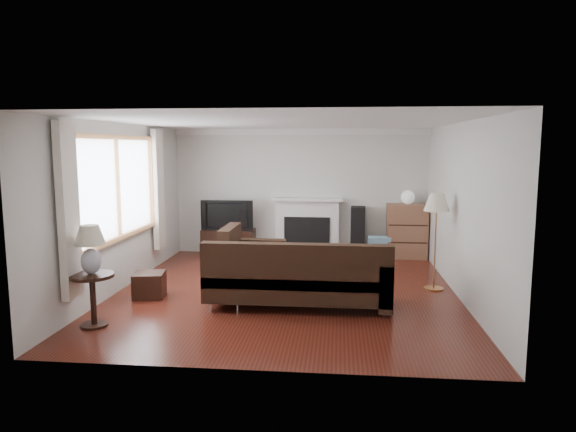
# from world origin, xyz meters

# --- Properties ---
(room) EXTENTS (5.10, 5.60, 2.54)m
(room) POSITION_xyz_m (0.00, 0.00, 1.25)
(room) COLOR #501B11
(room) RESTS_ON ground
(window) EXTENTS (0.12, 2.74, 1.54)m
(window) POSITION_xyz_m (-2.45, -0.20, 1.55)
(window) COLOR brown
(window) RESTS_ON room
(curtain_near) EXTENTS (0.10, 0.35, 2.10)m
(curtain_near) POSITION_xyz_m (-2.40, -1.72, 1.40)
(curtain_near) COLOR white
(curtain_near) RESTS_ON room
(curtain_far) EXTENTS (0.10, 0.35, 2.10)m
(curtain_far) POSITION_xyz_m (-2.40, 1.32, 1.40)
(curtain_far) COLOR white
(curtain_far) RESTS_ON room
(fireplace) EXTENTS (1.40, 0.26, 1.15)m
(fireplace) POSITION_xyz_m (0.15, 2.64, 0.57)
(fireplace) COLOR white
(fireplace) RESTS_ON room
(tv_stand) EXTENTS (1.03, 0.46, 0.52)m
(tv_stand) POSITION_xyz_m (-1.41, 2.49, 0.26)
(tv_stand) COLOR black
(tv_stand) RESTS_ON ground
(television) EXTENTS (1.03, 0.14, 0.59)m
(television) POSITION_xyz_m (-1.41, 2.49, 0.81)
(television) COLOR black
(television) RESTS_ON tv_stand
(speaker_left) EXTENTS (0.36, 0.39, 0.93)m
(speaker_left) POSITION_xyz_m (-1.08, 2.53, 0.47)
(speaker_left) COLOR black
(speaker_left) RESTS_ON ground
(speaker_right) EXTENTS (0.29, 0.35, 0.99)m
(speaker_right) POSITION_xyz_m (1.15, 2.55, 0.50)
(speaker_right) COLOR black
(speaker_right) RESTS_ON ground
(bookshelf) EXTENTS (0.77, 0.36, 1.06)m
(bookshelf) POSITION_xyz_m (2.09, 2.53, 0.53)
(bookshelf) COLOR brown
(bookshelf) RESTS_ON ground
(globe_lamp) EXTENTS (0.26, 0.26, 0.26)m
(globe_lamp) POSITION_xyz_m (2.09, 2.53, 1.19)
(globe_lamp) COLOR white
(globe_lamp) RESTS_ON bookshelf
(sectional_sofa) EXTENTS (2.67, 1.95, 0.86)m
(sectional_sofa) POSITION_xyz_m (0.24, -0.65, 0.43)
(sectional_sofa) COLOR black
(sectional_sofa) RESTS_ON ground
(coffee_table) EXTENTS (1.21, 0.73, 0.45)m
(coffee_table) POSITION_xyz_m (0.08, 0.93, 0.23)
(coffee_table) COLOR #9D764B
(coffee_table) RESTS_ON ground
(footstool) EXTENTS (0.48, 0.48, 0.36)m
(footstool) POSITION_xyz_m (-1.93, -0.47, 0.18)
(footstool) COLOR black
(footstool) RESTS_ON ground
(floor_lamp) EXTENTS (0.48, 0.48, 1.47)m
(floor_lamp) POSITION_xyz_m (2.22, 0.33, 0.74)
(floor_lamp) COLOR #AF753D
(floor_lamp) RESTS_ON ground
(side_table) EXTENTS (0.52, 0.52, 0.65)m
(side_table) POSITION_xyz_m (-2.15, -1.72, 0.32)
(side_table) COLOR black
(side_table) RESTS_ON ground
(table_lamp) EXTENTS (0.36, 0.36, 0.58)m
(table_lamp) POSITION_xyz_m (-2.15, -1.72, 0.94)
(table_lamp) COLOR silver
(table_lamp) RESTS_ON side_table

